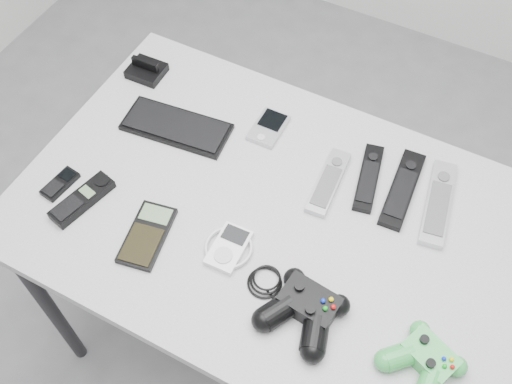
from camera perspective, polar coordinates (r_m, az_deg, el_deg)
The scene contains 15 objects.
floor at distance 2.01m, azimuth 1.11°, elevation -16.21°, with size 3.50×3.50×0.00m, color slate.
desk at distance 1.39m, azimuth 2.00°, elevation -3.74°, with size 1.17×0.75×0.78m.
pda_keyboard at distance 1.49m, azimuth -7.59°, elevation 6.21°, with size 0.26×0.11×0.02m, color black.
dock_bracket at distance 1.62m, azimuth -10.45°, elevation 11.60°, with size 0.09×0.08×0.05m, color black.
pda at distance 1.47m, azimuth 1.20°, elevation 6.17°, with size 0.07×0.11×0.02m, color #A5A6AC.
remote_silver_a at distance 1.38m, azimuth 6.92°, elevation 0.97°, with size 0.05×0.19×0.02m, color #A5A6AC.
remote_black_a at distance 1.40m, azimuth 10.67°, elevation 1.38°, with size 0.04×0.19×0.02m, color black.
remote_black_b at distance 1.40m, azimuth 13.78°, elevation 0.32°, with size 0.05×0.22×0.02m, color black.
remote_silver_b at distance 1.40m, azimuth 16.96°, elevation -0.98°, with size 0.05×0.23×0.02m, color #AFAFB6.
mobile_phone at distance 1.44m, azimuth -18.17°, elevation 0.76°, with size 0.04×0.09×0.02m, color black.
cordless_handset at distance 1.39m, azimuth -16.23°, elevation -0.67°, with size 0.05×0.16×0.02m, color black.
calculator at distance 1.32m, azimuth -10.34°, elevation -4.05°, with size 0.08×0.16×0.02m, color black.
mp3_player at distance 1.28m, azimuth -2.62°, elevation -5.32°, with size 0.10×0.11×0.02m, color silver.
controller_black at distance 1.20m, azimuth 4.67°, elevation -11.01°, with size 0.27×0.17×0.05m, color black, non-canonical shape.
controller_green at distance 1.21m, azimuth 15.78°, elevation -15.20°, with size 0.14×0.15×0.05m, color #24843D, non-canonical shape.
Camera 1 is at (0.25, -0.57, 1.91)m, focal length 42.00 mm.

